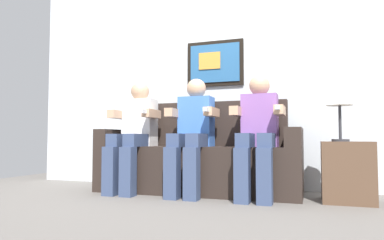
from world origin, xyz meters
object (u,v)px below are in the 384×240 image
person_on_left (134,131)px  person_in_middle (192,130)px  table_lamp (340,98)px  person_on_right (258,129)px  side_table_right (347,172)px  couch (198,160)px

person_on_left → person_in_middle: size_ratio=1.00×
person_in_middle → table_lamp: person_in_middle is taller
person_in_middle → person_on_right: bearing=0.0°
person_on_left → side_table_right: person_on_left is taller
person_on_right → couch: bearing=164.8°
table_lamp → person_in_middle: bearing=-179.2°
side_table_right → person_in_middle: bearing=-177.4°
couch → side_table_right: (1.34, -0.11, -0.06)m
person_in_middle → person_on_right: same height
person_on_left → person_on_right: 1.23m
couch → side_table_right: couch is taller
person_in_middle → couch: bearing=90.2°
person_in_middle → person_on_left: bearing=180.0°
person_in_middle → side_table_right: size_ratio=2.22×
person_in_middle → person_on_right: size_ratio=1.00×
couch → table_lamp: bearing=-6.6°
table_lamp → side_table_right: bearing=42.0°
person_in_middle → side_table_right: (1.34, 0.06, -0.36)m
person_on_left → person_on_right: same height
person_on_left → table_lamp: size_ratio=2.41×
table_lamp → couch: bearing=173.4°
side_table_right → couch: bearing=175.5°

